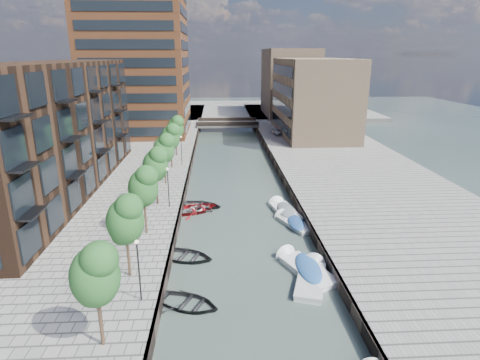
{
  "coord_description": "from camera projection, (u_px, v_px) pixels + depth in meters",
  "views": [
    {
      "loc": [
        -2.25,
        -14.14,
        15.76
      ],
      "look_at": [
        0.0,
        24.77,
        3.5
      ],
      "focal_mm": 30.0,
      "sensor_mm": 36.0,
      "label": 1
    }
  ],
  "objects": [
    {
      "name": "motorboat_0",
      "position": [
        304.0,
        268.0,
        30.51
      ],
      "size": [
        4.07,
        5.93,
        1.88
      ],
      "color": "white",
      "rests_on": "ground"
    },
    {
      "name": "tree_3",
      "position": [
        155.0,
        164.0,
        40.07
      ],
      "size": [
        2.5,
        2.5,
        5.95
      ],
      "color": "#382619",
      "rests_on": "quay_left"
    },
    {
      "name": "tree_5",
      "position": [
        170.0,
        136.0,
        53.4
      ],
      "size": [
        2.5,
        2.5,
        5.95
      ],
      "color": "#382619",
      "rests_on": "quay_left"
    },
    {
      "name": "tower",
      "position": [
        136.0,
        53.0,
        74.48
      ],
      "size": [
        18.0,
        18.0,
        30.0
      ],
      "primitive_type": "cube",
      "color": "brown",
      "rests_on": "quay_left"
    },
    {
      "name": "tree_6",
      "position": [
        175.0,
        127.0,
        60.06
      ],
      "size": [
        2.5,
        2.5,
        5.95
      ],
      "color": "#382619",
      "rests_on": "quay_left"
    },
    {
      "name": "sloop_4",
      "position": [
        202.0,
        207.0,
        43.21
      ],
      "size": [
        5.15,
        4.37,
        0.91
      ],
      "primitive_type": "imported",
      "rotation": [
        0.0,
        0.0,
        1.24
      ],
      "color": "#242427",
      "rests_on": "ground"
    },
    {
      "name": "sloop_0",
      "position": [
        188.0,
        306.0,
        26.24
      ],
      "size": [
        5.21,
        4.61,
        0.89
      ],
      "primitive_type": "imported",
      "rotation": [
        0.0,
        0.0,
        1.13
      ],
      "color": "black",
      "rests_on": "ground"
    },
    {
      "name": "tan_block_far",
      "position": [
        289.0,
        82.0,
        100.3
      ],
      "size": [
        12.0,
        20.0,
        16.0
      ],
      "primitive_type": "cube",
      "color": "#A08162",
      "rests_on": "quay_right"
    },
    {
      "name": "apartment_block",
      "position": [
        53.0,
        129.0,
        43.39
      ],
      "size": [
        8.0,
        38.0,
        14.0
      ],
      "primitive_type": "cube",
      "color": "black",
      "rests_on": "quay_left"
    },
    {
      "name": "tree_1",
      "position": [
        125.0,
        218.0,
        26.73
      ],
      "size": [
        2.5,
        2.5,
        5.95
      ],
      "color": "#382619",
      "rests_on": "quay_left"
    },
    {
      "name": "sloop_1",
      "position": [
        186.0,
        259.0,
        32.29
      ],
      "size": [
        5.5,
        4.72,
        0.96
      ],
      "primitive_type": "imported",
      "rotation": [
        0.0,
        0.0,
        1.21
      ],
      "color": "black",
      "rests_on": "ground"
    },
    {
      "name": "tree_4",
      "position": [
        164.0,
        148.0,
        46.73
      ],
      "size": [
        2.5,
        2.5,
        5.95
      ],
      "color": "#382619",
      "rests_on": "quay_left"
    },
    {
      "name": "motorboat_3",
      "position": [
        293.0,
        223.0,
        38.71
      ],
      "size": [
        3.42,
        5.03,
        1.59
      ],
      "color": "silver",
      "rests_on": "ground"
    },
    {
      "name": "quay_right",
      "position": [
        346.0,
        166.0,
        57.14
      ],
      "size": [
        20.0,
        140.0,
        1.0
      ],
      "primitive_type": "cube",
      "color": "gray",
      "rests_on": "ground"
    },
    {
      "name": "quay_wall_left",
      "position": [
        190.0,
        169.0,
        55.92
      ],
      "size": [
        0.25,
        140.0,
        1.0
      ],
      "primitive_type": "cube",
      "color": "#332823",
      "rests_on": "ground"
    },
    {
      "name": "car",
      "position": [
        277.0,
        132.0,
        76.65
      ],
      "size": [
        2.25,
        3.86,
        1.23
      ],
      "primitive_type": "imported",
      "rotation": [
        0.0,
        0.0,
        0.23
      ],
      "color": "#B3B5B8",
      "rests_on": "quay_right"
    },
    {
      "name": "bridge",
      "position": [
        227.0,
        124.0,
        86.47
      ],
      "size": [
        13.0,
        6.0,
        1.3
      ],
      "color": "gray",
      "rests_on": "ground"
    },
    {
      "name": "motorboat_2",
      "position": [
        311.0,
        277.0,
        29.4
      ],
      "size": [
        3.42,
        5.74,
        1.81
      ],
      "color": "silver",
      "rests_on": "ground"
    },
    {
      "name": "far_closure",
      "position": [
        225.0,
        111.0,
        113.4
      ],
      "size": [
        80.0,
        40.0,
        1.0
      ],
      "primitive_type": "cube",
      "color": "gray",
      "rests_on": "ground"
    },
    {
      "name": "lamp_2",
      "position": [
        181.0,
        148.0,
        54.96
      ],
      "size": [
        0.24,
        0.24,
        4.12
      ],
      "color": "black",
      "rests_on": "quay_left"
    },
    {
      "name": "lamp_0",
      "position": [
        138.0,
        264.0,
        24.49
      ],
      "size": [
        0.24,
        0.24,
        4.12
      ],
      "color": "black",
      "rests_on": "quay_left"
    },
    {
      "name": "tree_2",
      "position": [
        143.0,
        185.0,
        33.4
      ],
      "size": [
        2.5,
        2.5,
        5.95
      ],
      "color": "#382619",
      "rests_on": "quay_left"
    },
    {
      "name": "motorboat_4",
      "position": [
        284.0,
        210.0,
        41.69
      ],
      "size": [
        2.87,
        5.71,
        1.82
      ],
      "color": "white",
      "rests_on": "ground"
    },
    {
      "name": "lamp_1",
      "position": [
        168.0,
        183.0,
        39.72
      ],
      "size": [
        0.24,
        0.24,
        4.12
      ],
      "color": "black",
      "rests_on": "quay_left"
    },
    {
      "name": "tree_0",
      "position": [
        95.0,
        273.0,
        20.07
      ],
      "size": [
        2.5,
        2.5,
        5.95
      ],
      "color": "#382619",
      "rests_on": "quay_left"
    },
    {
      "name": "sloop_3",
      "position": [
        196.0,
        210.0,
        42.37
      ],
      "size": [
        5.07,
        4.45,
        0.87
      ],
      "primitive_type": "imported",
      "rotation": [
        0.0,
        0.0,
        1.16
      ],
      "color": "silver",
      "rests_on": "ground"
    },
    {
      "name": "water",
      "position": [
        234.0,
        171.0,
        56.41
      ],
      "size": [
        300.0,
        300.0,
        0.0
      ],
      "primitive_type": "plane",
      "color": "#38473F",
      "rests_on": "ground"
    },
    {
      "name": "tan_block_near",
      "position": [
        313.0,
        97.0,
        75.84
      ],
      "size": [
        12.0,
        25.0,
        14.0
      ],
      "primitive_type": "cube",
      "color": "#A08162",
      "rests_on": "quay_right"
    },
    {
      "name": "quay_wall_right",
      "position": [
        277.0,
        167.0,
        56.6
      ],
      "size": [
        0.25,
        140.0,
        1.0
      ],
      "primitive_type": "cube",
      "color": "#332823",
      "rests_on": "ground"
    },
    {
      "name": "sloop_2",
      "position": [
        196.0,
        212.0,
        42.0
      ],
      "size": [
        5.97,
        5.22,
        1.03
      ],
      "primitive_type": "imported",
      "rotation": [
        0.0,
        0.0,
        1.98
      ],
      "color": "maroon",
      "rests_on": "ground"
    }
  ]
}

